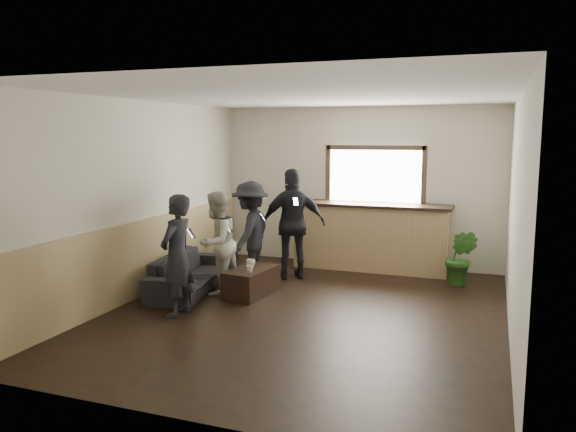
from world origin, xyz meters
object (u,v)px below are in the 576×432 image
at_px(sofa, 190,272).
at_px(person_d, 293,224).
at_px(coffee_table, 251,282).
at_px(potted_plant, 461,258).
at_px(person_c, 250,233).
at_px(cup_a, 251,263).
at_px(person_a, 177,255).
at_px(cup_b, 250,269).
at_px(bar_counter, 371,232).
at_px(person_b, 217,243).

relative_size(sofa, person_d, 1.04).
relative_size(sofa, coffee_table, 2.11).
bearing_deg(potted_plant, sofa, -156.02).
xyz_separation_m(sofa, person_c, (0.68, 0.70, 0.53)).
bearing_deg(cup_a, coffee_table, -63.22).
height_order(sofa, person_a, person_a).
bearing_deg(coffee_table, cup_a, 116.78).
xyz_separation_m(coffee_table, cup_b, (0.07, -0.20, 0.24)).
height_order(bar_counter, sofa, bar_counter).
height_order(bar_counter, coffee_table, bar_counter).
xyz_separation_m(cup_a, person_b, (-0.45, -0.21, 0.31)).
distance_m(person_a, person_c, 1.80).
distance_m(person_b, person_d, 1.44).
relative_size(cup_b, person_d, 0.06).
bearing_deg(sofa, cup_a, -85.52).
xyz_separation_m(potted_plant, person_a, (-3.33, -2.76, 0.35)).
distance_m(coffee_table, potted_plant, 3.25).
bearing_deg(cup_a, person_b, -154.83).
bearing_deg(cup_a, person_a, -108.95).
distance_m(cup_a, person_c, 0.64).
height_order(coffee_table, cup_b, cup_b).
height_order(potted_plant, person_d, person_d).
distance_m(coffee_table, person_a, 1.40).
height_order(person_a, person_c, person_c).
distance_m(bar_counter, person_c, 2.23).
bearing_deg(bar_counter, cup_b, -117.08).
bearing_deg(coffee_table, bar_counter, 59.50).
xyz_separation_m(bar_counter, person_c, (-1.57, -1.57, 0.16)).
bearing_deg(cup_a, cup_b, -67.84).
bearing_deg(sofa, bar_counter, -53.98).
distance_m(cup_a, potted_plant, 3.24).
distance_m(coffee_table, cup_b, 0.32).
distance_m(sofa, person_d, 1.83).
bearing_deg(coffee_table, sofa, -174.97).
xyz_separation_m(person_b, person_c, (0.23, 0.69, 0.05)).
bearing_deg(person_d, cup_b, 52.89).
xyz_separation_m(cup_b, person_a, (-0.58, -0.96, 0.35)).
relative_size(person_b, person_d, 0.85).
relative_size(potted_plant, person_d, 0.49).
distance_m(bar_counter, cup_a, 2.47).
bearing_deg(person_b, person_c, 165.46).
distance_m(sofa, potted_plant, 4.14).
distance_m(bar_counter, sofa, 3.22).
height_order(cup_b, person_d, person_d).
xyz_separation_m(cup_a, person_d, (0.30, 1.01, 0.45)).
distance_m(cup_b, potted_plant, 3.28).
bearing_deg(person_d, person_b, 28.46).
bearing_deg(cup_b, person_d, 82.82).
relative_size(potted_plant, person_a, 0.55).
height_order(cup_b, potted_plant, potted_plant).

